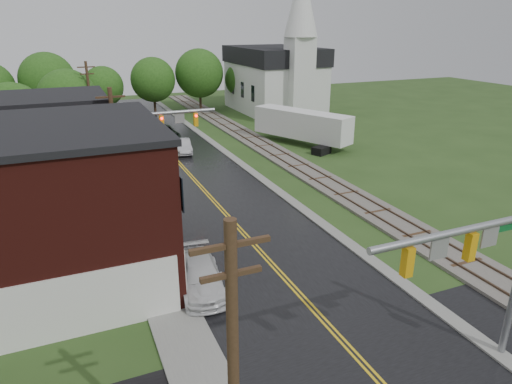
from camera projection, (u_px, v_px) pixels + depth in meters
main_road at (189, 174)px, 40.88m from camera, size 10.00×90.00×0.02m
curb_right at (227, 154)px, 47.17m from camera, size 0.80×70.00×0.12m
sidewalk_left at (127, 203)px, 34.30m from camera, size 2.40×50.00×0.12m
brick_building at (15, 214)px, 21.92m from camera, size 14.30×10.30×8.30m
yellow_house at (51, 167)px, 32.28m from camera, size 8.00×7.00×6.40m
darkred_building at (64, 148)px, 40.76m from camera, size 7.00×6.00×4.40m
church at (277, 73)px, 66.63m from camera, size 10.40×18.40×20.00m
railroad at (268, 148)px, 48.82m from camera, size 3.20×80.00×0.30m
traffic_signal_near at (484, 256)px, 16.27m from camera, size 7.34×0.30×7.20m
traffic_signal_far at (152, 130)px, 35.28m from camera, size 7.34×0.43×7.20m
utility_pole_a at (234, 383)px, 10.87m from camera, size 1.80×0.28×9.00m
utility_pole_b at (117, 154)px, 29.84m from camera, size 1.80×0.28×9.00m
utility_pole_c at (91, 102)px, 48.81m from camera, size 1.80×0.28×9.00m
tree_left_c at (15, 116)px, 42.76m from camera, size 6.00×6.00×7.65m
tree_left_e at (69, 100)px, 49.66m from camera, size 6.40×6.40×8.16m
suv_dark at (165, 133)px, 52.58m from camera, size 2.89×5.82×1.58m
sedan_silver at (183, 146)px, 47.33m from camera, size 2.02×4.42×1.41m
pickup_white at (200, 276)px, 23.06m from camera, size 2.76×5.44×1.51m
semi_trailer at (302, 125)px, 50.04m from camera, size 7.21×11.67×3.72m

